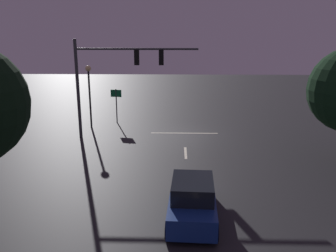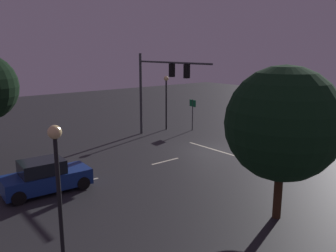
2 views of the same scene
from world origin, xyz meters
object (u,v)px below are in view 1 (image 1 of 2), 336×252
at_px(street_lamp_right_kerb, 89,84).
at_px(car_approaching, 192,199).
at_px(traffic_signal_assembly, 115,70).
at_px(route_sign, 116,99).

bearing_deg(street_lamp_right_kerb, car_approaching, 118.26).
height_order(traffic_signal_assembly, car_approaching, traffic_signal_assembly).
xyz_separation_m(street_lamp_right_kerb, route_sign, (-1.78, -1.61, -1.39)).
bearing_deg(street_lamp_right_kerb, route_sign, -137.75).
relative_size(traffic_signal_assembly, street_lamp_right_kerb, 1.73).
height_order(traffic_signal_assembly, street_lamp_right_kerb, traffic_signal_assembly).
distance_m(traffic_signal_assembly, street_lamp_right_kerb, 3.96).
bearing_deg(car_approaching, traffic_signal_assembly, -66.39).
bearing_deg(car_approaching, street_lamp_right_kerb, -61.74).
height_order(car_approaching, street_lamp_right_kerb, street_lamp_right_kerb).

